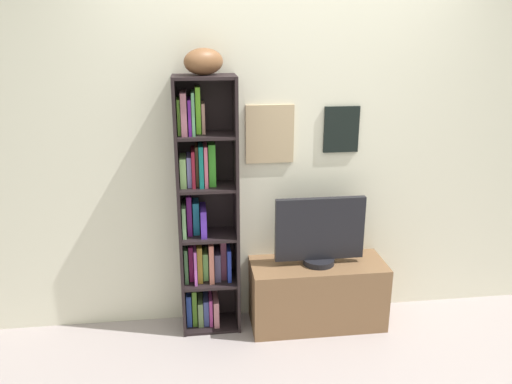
# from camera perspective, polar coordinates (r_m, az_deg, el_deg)

# --- Properties ---
(back_wall) EXTENTS (4.80, 0.08, 2.52)m
(back_wall) POSITION_cam_1_polar(r_m,az_deg,el_deg) (3.52, 2.90, 5.01)
(back_wall) COLOR silver
(back_wall) RESTS_ON ground
(bookshelf) EXTENTS (0.40, 0.26, 1.77)m
(bookshelf) POSITION_cam_1_polar(r_m,az_deg,el_deg) (3.47, -5.85, -2.69)
(bookshelf) COLOR black
(bookshelf) RESTS_ON ground
(football) EXTENTS (0.30, 0.26, 0.16)m
(football) POSITION_cam_1_polar(r_m,az_deg,el_deg) (3.22, -5.90, 14.34)
(football) COLOR brown
(football) RESTS_ON bookshelf
(tv_stand) EXTENTS (0.95, 0.39, 0.47)m
(tv_stand) POSITION_cam_1_polar(r_m,az_deg,el_deg) (3.73, 6.88, -11.24)
(tv_stand) COLOR brown
(tv_stand) RESTS_ON ground
(television) EXTENTS (0.62, 0.22, 0.48)m
(television) POSITION_cam_1_polar(r_m,az_deg,el_deg) (3.53, 7.16, -4.53)
(television) COLOR black
(television) RESTS_ON tv_stand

